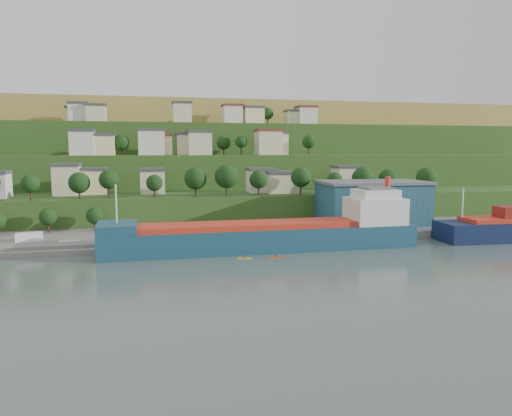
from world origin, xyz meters
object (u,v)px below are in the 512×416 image
object	(u,v)px
warehouse	(372,202)
caravan	(29,239)
cargo_ship_near	(272,236)
kayak_orange	(276,256)

from	to	relation	value
warehouse	caravan	xyz separation A→B (m)	(-93.40, -8.06, -5.80)
cargo_ship_near	caravan	size ratio (longest dim) A/B	12.40
caravan	kayak_orange	xyz separation A→B (m)	(55.83, -21.89, -2.40)
warehouse	cargo_ship_near	bearing A→B (deg)	-148.14
kayak_orange	caravan	bearing A→B (deg)	170.53
cargo_ship_near	warehouse	xyz separation A→B (m)	(36.17, 20.92, 5.32)
caravan	cargo_ship_near	bearing A→B (deg)	-22.27
caravan	warehouse	bearing A→B (deg)	-4.67
warehouse	caravan	size ratio (longest dim) A/B	5.15
kayak_orange	warehouse	bearing A→B (deg)	50.51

